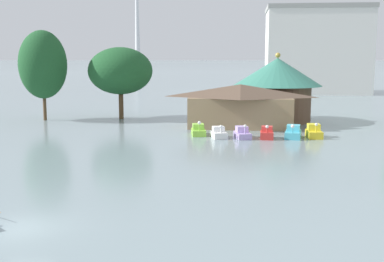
# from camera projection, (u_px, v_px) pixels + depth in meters

# --- Properties ---
(ground_plane) EXTENTS (2000.00, 2000.00, 0.00)m
(ground_plane) POSITION_uv_depth(u_px,v_px,m) (22.00, 228.00, 25.35)
(ground_plane) COLOR gray
(pedal_boat_lime) EXTENTS (1.95, 3.11, 1.75)m
(pedal_boat_lime) POSITION_uv_depth(u_px,v_px,m) (198.00, 131.00, 55.18)
(pedal_boat_lime) COLOR #8CCC3F
(pedal_boat_lime) RESTS_ON ground
(pedal_boat_white) EXTENTS (2.04, 2.68, 1.54)m
(pedal_boat_white) POSITION_uv_depth(u_px,v_px,m) (219.00, 133.00, 53.30)
(pedal_boat_white) COLOR white
(pedal_boat_white) RESTS_ON ground
(pedal_boat_lavender) EXTENTS (2.03, 3.14, 1.64)m
(pedal_boat_lavender) POSITION_uv_depth(u_px,v_px,m) (242.00, 133.00, 53.20)
(pedal_boat_lavender) COLOR #B299D8
(pedal_boat_lavender) RESTS_ON ground
(pedal_boat_red) EXTENTS (1.47, 2.28, 1.61)m
(pedal_boat_red) POSITION_uv_depth(u_px,v_px,m) (267.00, 134.00, 52.74)
(pedal_boat_red) COLOR red
(pedal_boat_red) RESTS_ON ground
(pedal_boat_cyan) EXTENTS (2.07, 3.19, 1.65)m
(pedal_boat_cyan) POSITION_uv_depth(u_px,v_px,m) (293.00, 133.00, 53.16)
(pedal_boat_cyan) COLOR #4CB7CC
(pedal_boat_cyan) RESTS_ON ground
(pedal_boat_yellow) EXTENTS (1.61, 2.91, 1.77)m
(pedal_boat_yellow) POSITION_uv_depth(u_px,v_px,m) (314.00, 132.00, 53.49)
(pedal_boat_yellow) COLOR yellow
(pedal_boat_yellow) RESTS_ON ground
(boathouse) EXTENTS (13.60, 6.45, 5.35)m
(boathouse) POSITION_uv_depth(u_px,v_px,m) (240.00, 105.00, 60.76)
(boathouse) COLOR #9E7F5B
(boathouse) RESTS_ON ground
(green_roof_pavilion) EXTENTS (11.90, 11.90, 9.24)m
(green_roof_pavilion) POSITION_uv_depth(u_px,v_px,m) (277.00, 86.00, 66.30)
(green_roof_pavilion) COLOR brown
(green_roof_pavilion) RESTS_ON ground
(shoreline_tree_tall_left) EXTENTS (6.48, 6.48, 12.27)m
(shoreline_tree_tall_left) POSITION_uv_depth(u_px,v_px,m) (43.00, 65.00, 66.82)
(shoreline_tree_tall_left) COLOR brown
(shoreline_tree_tall_left) RESTS_ON ground
(shoreline_tree_mid) EXTENTS (8.99, 8.99, 10.02)m
(shoreline_tree_mid) POSITION_uv_depth(u_px,v_px,m) (120.00, 71.00, 68.63)
(shoreline_tree_mid) COLOR brown
(shoreline_tree_mid) RESTS_ON ground
(background_building_block) EXTENTS (23.93, 16.61, 20.32)m
(background_building_block) POSITION_uv_depth(u_px,v_px,m) (316.00, 50.00, 117.24)
(background_building_block) COLOR silver
(background_building_block) RESTS_ON ground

